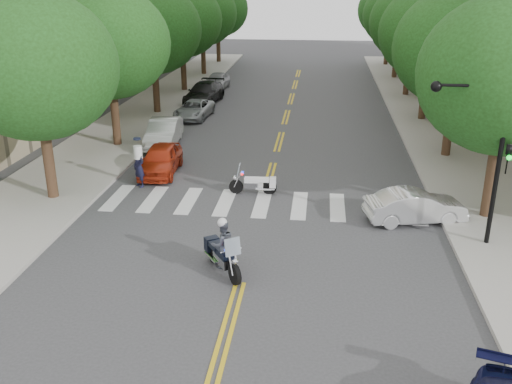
% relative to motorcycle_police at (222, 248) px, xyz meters
% --- Properties ---
extents(ground, '(140.00, 140.00, 0.00)m').
position_rel_motorcycle_police_xyz_m(ground, '(0.66, -0.67, -0.83)').
color(ground, '#38383A').
rests_on(ground, ground).
extents(sidewalk_left, '(5.00, 60.00, 0.15)m').
position_rel_motorcycle_police_xyz_m(sidewalk_left, '(-8.84, 21.33, -0.76)').
color(sidewalk_left, '#9E9991').
rests_on(sidewalk_left, ground).
extents(sidewalk_right, '(5.00, 60.00, 0.15)m').
position_rel_motorcycle_police_xyz_m(sidewalk_right, '(10.16, 21.33, -0.76)').
color(sidewalk_right, '#9E9991').
rests_on(sidewalk_right, ground).
extents(tree_l_0, '(6.40, 6.40, 8.45)m').
position_rel_motorcycle_police_xyz_m(tree_l_0, '(-8.14, 5.33, 4.72)').
color(tree_l_0, '#382316').
rests_on(tree_l_0, ground).
extents(tree_l_1, '(6.40, 6.40, 8.45)m').
position_rel_motorcycle_police_xyz_m(tree_l_1, '(-8.14, 13.33, 4.72)').
color(tree_l_1, '#382316').
rests_on(tree_l_1, ground).
extents(tree_l_2, '(6.40, 6.40, 8.45)m').
position_rel_motorcycle_police_xyz_m(tree_l_2, '(-8.14, 21.33, 4.72)').
color(tree_l_2, '#382316').
rests_on(tree_l_2, ground).
extents(tree_l_3, '(6.40, 6.40, 8.45)m').
position_rel_motorcycle_police_xyz_m(tree_l_3, '(-8.14, 29.33, 4.72)').
color(tree_l_3, '#382316').
rests_on(tree_l_3, ground).
extents(tree_l_4, '(6.40, 6.40, 8.45)m').
position_rel_motorcycle_police_xyz_m(tree_l_4, '(-8.14, 37.33, 4.72)').
color(tree_l_4, '#382316').
rests_on(tree_l_4, ground).
extents(tree_l_5, '(6.40, 6.40, 8.45)m').
position_rel_motorcycle_police_xyz_m(tree_l_5, '(-8.14, 45.33, 4.72)').
color(tree_l_5, '#382316').
rests_on(tree_l_5, ground).
extents(tree_r_0, '(6.40, 6.40, 8.45)m').
position_rel_motorcycle_police_xyz_m(tree_r_0, '(9.46, 5.33, 4.72)').
color(tree_r_0, '#382316').
rests_on(tree_r_0, ground).
extents(tree_r_1, '(6.40, 6.40, 8.45)m').
position_rel_motorcycle_police_xyz_m(tree_r_1, '(9.46, 13.33, 4.72)').
color(tree_r_1, '#382316').
rests_on(tree_r_1, ground).
extents(tree_r_2, '(6.40, 6.40, 8.45)m').
position_rel_motorcycle_police_xyz_m(tree_r_2, '(9.46, 21.33, 4.72)').
color(tree_r_2, '#382316').
rests_on(tree_r_2, ground).
extents(tree_r_3, '(6.40, 6.40, 8.45)m').
position_rel_motorcycle_police_xyz_m(tree_r_3, '(9.46, 29.33, 4.72)').
color(tree_r_3, '#382316').
rests_on(tree_r_3, ground).
extents(tree_r_4, '(6.40, 6.40, 8.45)m').
position_rel_motorcycle_police_xyz_m(tree_r_4, '(9.46, 37.33, 4.72)').
color(tree_r_4, '#382316').
rests_on(tree_r_4, ground).
extents(tree_r_5, '(6.40, 6.40, 8.45)m').
position_rel_motorcycle_police_xyz_m(tree_r_5, '(9.46, 45.33, 4.72)').
color(tree_r_5, '#382316').
rests_on(tree_r_5, ground).
extents(traffic_signal_pole, '(2.82, 0.42, 6.00)m').
position_rel_motorcycle_police_xyz_m(traffic_signal_pole, '(8.38, 2.82, 2.89)').
color(traffic_signal_pole, black).
rests_on(traffic_signal_pole, ground).
extents(motorcycle_police, '(1.50, 2.05, 1.88)m').
position_rel_motorcycle_police_xyz_m(motorcycle_police, '(0.00, 0.00, 0.00)').
color(motorcycle_police, black).
rests_on(motorcycle_police, ground).
extents(motorcycle_parked, '(2.07, 0.52, 1.33)m').
position_rel_motorcycle_police_xyz_m(motorcycle_parked, '(0.32, 6.98, -0.37)').
color(motorcycle_parked, black).
rests_on(motorcycle_parked, ground).
extents(officer_standing, '(0.78, 0.77, 1.81)m').
position_rel_motorcycle_police_xyz_m(officer_standing, '(-4.98, 7.29, 0.07)').
color(officer_standing, black).
rests_on(officer_standing, ground).
extents(convertible, '(4.03, 2.21, 1.26)m').
position_rel_motorcycle_police_xyz_m(convertible, '(6.66, 4.71, -0.21)').
color(convertible, silver).
rests_on(convertible, ground).
extents(parked_car_a, '(1.82, 4.10, 1.37)m').
position_rel_motorcycle_police_xyz_m(parked_car_a, '(-4.54, 9.19, -0.15)').
color(parked_car_a, '#B12C12').
rests_on(parked_car_a, ground).
extents(parked_car_b, '(1.95, 4.56, 1.46)m').
position_rel_motorcycle_police_xyz_m(parked_car_b, '(-5.64, 13.84, -0.10)').
color(parked_car_b, white).
rests_on(parked_car_b, ground).
extents(parked_car_c, '(2.27, 4.31, 1.16)m').
position_rel_motorcycle_police_xyz_m(parked_car_c, '(-5.36, 20.35, -0.26)').
color(parked_car_c, '#A5A9AD').
rests_on(parked_car_c, ground).
extents(parked_car_d, '(2.57, 5.32, 1.49)m').
position_rel_motorcycle_police_xyz_m(parked_car_d, '(-5.64, 25.10, -0.09)').
color(parked_car_d, black).
rests_on(parked_car_d, ground).
extents(parked_car_e, '(1.82, 4.10, 1.37)m').
position_rel_motorcycle_police_xyz_m(parked_car_e, '(-5.64, 30.46, -0.15)').
color(parked_car_e, '#A1A0A5').
rests_on(parked_car_e, ground).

